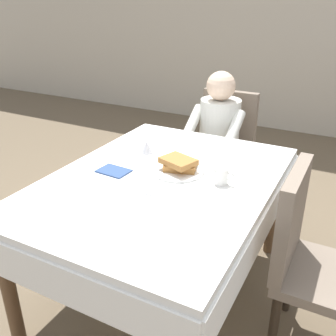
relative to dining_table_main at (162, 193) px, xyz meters
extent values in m
plane|color=brown|center=(0.00, 0.00, -0.65)|extent=(14.00, 14.00, 0.00)
cube|color=white|center=(0.00, 0.00, 0.07)|extent=(1.10, 1.50, 0.04)
cube|color=white|center=(0.00, -0.76, -0.04)|extent=(1.10, 0.01, 0.18)
cube|color=white|center=(0.00, 0.76, -0.04)|extent=(1.10, 0.01, 0.18)
cube|color=white|center=(-0.56, 0.00, -0.04)|extent=(0.01, 1.50, 0.18)
cube|color=white|center=(0.56, 0.00, -0.04)|extent=(0.01, 1.50, 0.18)
cylinder|color=brown|center=(-0.47, -0.67, -0.30)|extent=(0.07, 0.07, 0.70)
cylinder|color=brown|center=(-0.47, 0.67, -0.30)|extent=(0.07, 0.07, 0.70)
cylinder|color=brown|center=(0.47, 0.67, -0.30)|extent=(0.07, 0.07, 0.70)
cube|color=#7A6B5B|center=(-0.07, 1.07, -0.23)|extent=(0.44, 0.44, 0.05)
cube|color=#7A6B5B|center=(-0.07, 1.27, 0.04)|extent=(0.44, 0.06, 0.48)
cylinder|color=#2D2319|center=(0.11, 0.89, -0.45)|extent=(0.04, 0.04, 0.40)
cylinder|color=#2D2319|center=(-0.25, 0.89, -0.45)|extent=(0.04, 0.04, 0.40)
cylinder|color=#2D2319|center=(0.11, 1.25, -0.45)|extent=(0.04, 0.04, 0.40)
cylinder|color=#2D2319|center=(-0.25, 1.25, -0.45)|extent=(0.04, 0.04, 0.40)
cylinder|color=silver|center=(-0.07, 1.05, 0.03)|extent=(0.30, 0.30, 0.46)
sphere|color=beige|center=(-0.07, 1.03, 0.36)|extent=(0.21, 0.21, 0.21)
cylinder|color=silver|center=(0.09, 0.91, 0.10)|extent=(0.08, 0.29, 0.23)
cylinder|color=silver|center=(-0.23, 0.91, 0.10)|extent=(0.08, 0.29, 0.23)
cylinder|color=#383D51|center=(0.01, 0.87, -0.43)|extent=(0.10, 0.10, 0.45)
cylinder|color=#383D51|center=(-0.15, 0.87, -0.43)|extent=(0.10, 0.10, 0.45)
cube|color=#7A6B5B|center=(0.87, 0.00, -0.23)|extent=(0.44, 0.44, 0.05)
cube|color=#7A6B5B|center=(0.67, 0.00, 0.04)|extent=(0.06, 0.44, 0.48)
cylinder|color=#2D2319|center=(0.69, 0.18, -0.45)|extent=(0.04, 0.04, 0.40)
cylinder|color=#2D2319|center=(0.69, -0.18, -0.45)|extent=(0.04, 0.04, 0.40)
cylinder|color=white|center=(0.04, 0.11, 0.10)|extent=(0.28, 0.28, 0.02)
cube|color=#A36B33|center=(0.05, 0.12, 0.12)|extent=(0.20, 0.17, 0.04)
cube|color=#A36B33|center=(0.05, 0.10, 0.16)|extent=(0.21, 0.18, 0.03)
cylinder|color=white|center=(0.29, 0.09, 0.13)|extent=(0.08, 0.08, 0.08)
torus|color=white|center=(0.34, 0.09, 0.14)|extent=(0.05, 0.01, 0.05)
cone|color=silver|center=(-0.25, 0.26, 0.13)|extent=(0.08, 0.08, 0.07)
cube|color=silver|center=(-0.15, 0.09, 0.09)|extent=(0.02, 0.18, 0.00)
cube|color=silver|center=(0.23, 0.09, 0.09)|extent=(0.02, 0.20, 0.00)
cube|color=silver|center=(0.05, -0.18, 0.09)|extent=(0.15, 0.02, 0.00)
cube|color=#334C7F|center=(-0.27, -0.05, 0.09)|extent=(0.18, 0.13, 0.01)
camera|label=1|loc=(0.86, -1.57, 0.97)|focal=40.85mm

